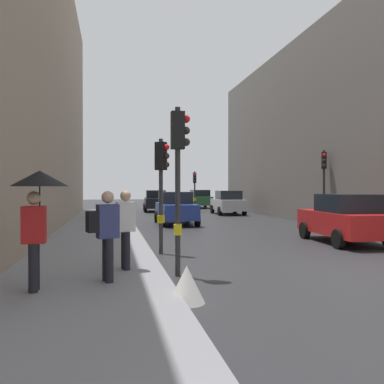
{
  "coord_description": "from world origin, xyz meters",
  "views": [
    {
      "loc": [
        -6.01,
        -8.89,
        2.0
      ],
      "look_at": [
        -2.33,
        9.49,
        1.79
      ],
      "focal_mm": 38.06,
      "sensor_mm": 36.0,
      "label": 1
    }
  ],
  "objects_px": {
    "traffic_light_near_left": "(179,160)",
    "pedestrian_with_umbrella": "(38,196)",
    "traffic_light_far_median": "(195,184)",
    "pedestrian_with_grey_backpack": "(105,230)",
    "pedestrian_with_black_backpack": "(124,225)",
    "car_green_estate": "(199,199)",
    "car_silver_hatchback": "(228,203)",
    "traffic_light_near_right": "(162,174)",
    "car_blue_van": "(176,208)",
    "warning_sign_triangle": "(187,284)",
    "traffic_light_mid_street": "(324,174)",
    "car_red_sedan": "(345,219)",
    "car_dark_suv": "(156,201)"
  },
  "relations": [
    {
      "from": "traffic_light_far_median",
      "to": "car_red_sedan",
      "type": "relative_size",
      "value": 0.76
    },
    {
      "from": "car_red_sedan",
      "to": "car_silver_hatchback",
      "type": "xyz_separation_m",
      "value": [
        0.3,
        15.85,
        0.0
      ]
    },
    {
      "from": "traffic_light_far_median",
      "to": "car_red_sedan",
      "type": "distance_m",
      "value": 19.0
    },
    {
      "from": "pedestrian_with_umbrella",
      "to": "pedestrian_with_black_backpack",
      "type": "distance_m",
      "value": 2.36
    },
    {
      "from": "traffic_light_far_median",
      "to": "pedestrian_with_grey_backpack",
      "type": "height_order",
      "value": "traffic_light_far_median"
    },
    {
      "from": "traffic_light_far_median",
      "to": "traffic_light_near_right",
      "type": "bearing_deg",
      "value": -104.47
    },
    {
      "from": "traffic_light_far_median",
      "to": "traffic_light_mid_street",
      "type": "distance_m",
      "value": 13.91
    },
    {
      "from": "car_dark_suv",
      "to": "warning_sign_triangle",
      "type": "relative_size",
      "value": 6.6
    },
    {
      "from": "car_dark_suv",
      "to": "pedestrian_with_black_backpack",
      "type": "relative_size",
      "value": 2.42
    },
    {
      "from": "pedestrian_with_grey_backpack",
      "to": "traffic_light_near_left",
      "type": "bearing_deg",
      "value": 30.6
    },
    {
      "from": "traffic_light_near_right",
      "to": "car_red_sedan",
      "type": "bearing_deg",
      "value": 9.31
    },
    {
      "from": "warning_sign_triangle",
      "to": "car_red_sedan",
      "type": "bearing_deg",
      "value": 42.34
    },
    {
      "from": "traffic_light_near_right",
      "to": "pedestrian_with_grey_backpack",
      "type": "height_order",
      "value": "traffic_light_near_right"
    },
    {
      "from": "traffic_light_far_median",
      "to": "pedestrian_with_umbrella",
      "type": "height_order",
      "value": "traffic_light_far_median"
    },
    {
      "from": "pedestrian_with_grey_backpack",
      "to": "car_blue_van",
      "type": "bearing_deg",
      "value": 75.45
    },
    {
      "from": "traffic_light_far_median",
      "to": "pedestrian_with_black_backpack",
      "type": "relative_size",
      "value": 1.86
    },
    {
      "from": "traffic_light_near_right",
      "to": "car_blue_van",
      "type": "bearing_deg",
      "value": 78.51
    },
    {
      "from": "pedestrian_with_umbrella",
      "to": "pedestrian_with_grey_backpack",
      "type": "relative_size",
      "value": 1.21
    },
    {
      "from": "traffic_light_mid_street",
      "to": "pedestrian_with_umbrella",
      "type": "height_order",
      "value": "traffic_light_mid_street"
    },
    {
      "from": "traffic_light_mid_street",
      "to": "warning_sign_triangle",
      "type": "xyz_separation_m",
      "value": [
        -9.25,
        -11.87,
        -2.35
      ]
    },
    {
      "from": "car_silver_hatchback",
      "to": "warning_sign_triangle",
      "type": "distance_m",
      "value": 23.36
    },
    {
      "from": "car_blue_van",
      "to": "pedestrian_with_umbrella",
      "type": "bearing_deg",
      "value": -108.39
    },
    {
      "from": "traffic_light_mid_street",
      "to": "pedestrian_with_black_backpack",
      "type": "bearing_deg",
      "value": -137.12
    },
    {
      "from": "traffic_light_near_right",
      "to": "pedestrian_with_grey_backpack",
      "type": "xyz_separation_m",
      "value": [
        -1.6,
        -4.06,
        -1.23
      ]
    },
    {
      "from": "traffic_light_near_right",
      "to": "car_green_estate",
      "type": "distance_m",
      "value": 27.49
    },
    {
      "from": "traffic_light_near_left",
      "to": "pedestrian_with_umbrella",
      "type": "bearing_deg",
      "value": -152.69
    },
    {
      "from": "traffic_light_near_right",
      "to": "car_dark_suv",
      "type": "xyz_separation_m",
      "value": [
        2.19,
        21.74,
        -1.51
      ]
    },
    {
      "from": "car_red_sedan",
      "to": "warning_sign_triangle",
      "type": "xyz_separation_m",
      "value": [
        -6.96,
        -6.34,
        -0.55
      ]
    },
    {
      "from": "traffic_light_far_median",
      "to": "warning_sign_triangle",
      "type": "xyz_separation_m",
      "value": [
        -5.37,
        -25.22,
        -1.95
      ]
    },
    {
      "from": "car_green_estate",
      "to": "car_silver_hatchback",
      "type": "xyz_separation_m",
      "value": [
        0.06,
        -9.59,
        0.0
      ]
    },
    {
      "from": "traffic_light_near_right",
      "to": "car_blue_van",
      "type": "distance_m",
      "value": 10.02
    },
    {
      "from": "car_silver_hatchback",
      "to": "warning_sign_triangle",
      "type": "height_order",
      "value": "car_silver_hatchback"
    },
    {
      "from": "traffic_light_near_right",
      "to": "pedestrian_with_black_backpack",
      "type": "distance_m",
      "value": 3.37
    },
    {
      "from": "car_green_estate",
      "to": "car_silver_hatchback",
      "type": "height_order",
      "value": "same"
    },
    {
      "from": "traffic_light_far_median",
      "to": "warning_sign_triangle",
      "type": "height_order",
      "value": "traffic_light_far_median"
    },
    {
      "from": "traffic_light_mid_street",
      "to": "car_green_estate",
      "type": "relative_size",
      "value": 0.92
    },
    {
      "from": "traffic_light_near_left",
      "to": "car_silver_hatchback",
      "type": "relative_size",
      "value": 0.89
    },
    {
      "from": "pedestrian_with_umbrella",
      "to": "traffic_light_mid_street",
      "type": "bearing_deg",
      "value": 43.42
    },
    {
      "from": "car_green_estate",
      "to": "pedestrian_with_grey_backpack",
      "type": "height_order",
      "value": "pedestrian_with_grey_backpack"
    },
    {
      "from": "car_dark_suv",
      "to": "pedestrian_with_black_backpack",
      "type": "distance_m",
      "value": 24.86
    },
    {
      "from": "car_blue_van",
      "to": "car_green_estate",
      "type": "bearing_deg",
      "value": 73.42
    },
    {
      "from": "car_silver_hatchback",
      "to": "traffic_light_near_right",
      "type": "bearing_deg",
      "value": -112.56
    },
    {
      "from": "car_red_sedan",
      "to": "pedestrian_with_umbrella",
      "type": "bearing_deg",
      "value": -149.32
    },
    {
      "from": "traffic_light_far_median",
      "to": "traffic_light_near_right",
      "type": "distance_m",
      "value": 20.64
    },
    {
      "from": "pedestrian_with_umbrella",
      "to": "pedestrian_with_grey_backpack",
      "type": "distance_m",
      "value": 1.43
    },
    {
      "from": "pedestrian_with_grey_backpack",
      "to": "traffic_light_near_right",
      "type": "bearing_deg",
      "value": 68.48
    },
    {
      "from": "traffic_light_far_median",
      "to": "car_red_sedan",
      "type": "xyz_separation_m",
      "value": [
        1.59,
        -18.88,
        -1.39
      ]
    },
    {
      "from": "traffic_light_near_left",
      "to": "car_dark_suv",
      "type": "bearing_deg",
      "value": 84.96
    },
    {
      "from": "traffic_light_near_left",
      "to": "car_silver_hatchback",
      "type": "height_order",
      "value": "traffic_light_near_left"
    },
    {
      "from": "traffic_light_far_median",
      "to": "pedestrian_with_umbrella",
      "type": "relative_size",
      "value": 1.54
    }
  ]
}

